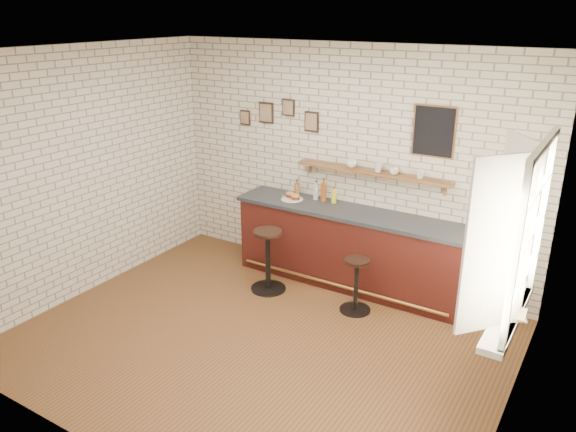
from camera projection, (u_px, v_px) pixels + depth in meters
name	position (u px, v px, depth m)	size (l,w,h in m)	color
ground	(259.00, 340.00, 6.07)	(5.00, 5.00, 0.00)	brown
bar_counter	(350.00, 248.00, 7.12)	(3.10, 0.65, 1.01)	#431512
sandwich_plate	(292.00, 199.00, 7.35)	(0.28, 0.28, 0.01)	white
ciabatta_sandwich	(293.00, 196.00, 7.33)	(0.23, 0.15, 0.08)	tan
potato_chips	(291.00, 198.00, 7.36)	(0.27, 0.18, 0.00)	gold
bitters_bottle_brown	(297.00, 189.00, 7.47)	(0.07, 0.07, 0.23)	brown
bitters_bottle_white	(316.00, 192.00, 7.32)	(0.07, 0.07, 0.25)	beige
bitters_bottle_amber	(324.00, 192.00, 7.26)	(0.07, 0.07, 0.31)	#9D4D19
condiment_bottle_yellow	(334.00, 196.00, 7.20)	(0.07, 0.07, 0.21)	yellow
bar_stool_left	(268.00, 258.00, 7.01)	(0.45, 0.45, 0.80)	black
bar_stool_right	(356.00, 283.00, 6.54)	(0.37, 0.37, 0.66)	black
wall_shelf	(372.00, 173.00, 6.87)	(2.00, 0.18, 0.18)	brown
shelf_cup_a	(352.00, 164.00, 6.98)	(0.13, 0.13, 0.10)	white
shelf_cup_b	(378.00, 168.00, 6.80)	(0.11, 0.11, 0.10)	white
shelf_cup_c	(394.00, 170.00, 6.70)	(0.12, 0.12, 0.09)	white
shelf_cup_d	(420.00, 174.00, 6.54)	(0.10, 0.10, 0.10)	white
back_wall_decor	(364.00, 124.00, 6.81)	(2.96, 0.02, 0.56)	black
window_sill	(508.00, 315.00, 4.81)	(0.20, 1.35, 0.06)	white
casement_window	(515.00, 234.00, 4.57)	(0.40, 1.30, 1.56)	white
book_lower	(504.00, 314.00, 4.75)	(0.17, 0.23, 0.02)	tan
book_upper	(505.00, 311.00, 4.76)	(0.17, 0.23, 0.02)	tan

